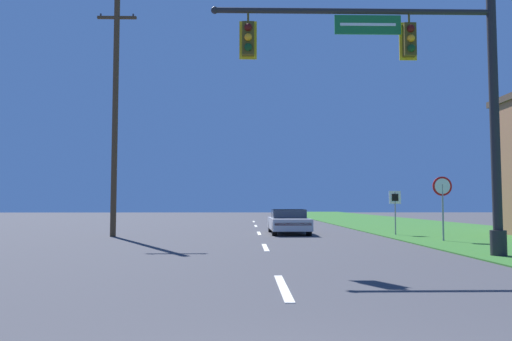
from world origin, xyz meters
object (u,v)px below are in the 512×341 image
signal_mast (427,90)px  stop_sign (442,194)px  car_ahead (289,221)px  route_sign_post (395,203)px  utility_pole_near (115,112)px

signal_mast → stop_sign: bearing=65.0°
car_ahead → stop_sign: size_ratio=1.75×
signal_mast → route_sign_post: 9.99m
stop_sign → signal_mast: bearing=-115.0°
signal_mast → stop_sign: (2.57, 5.50, -2.84)m
signal_mast → route_sign_post: (1.83, 9.29, -3.18)m
signal_mast → utility_pole_near: size_ratio=0.75×
car_ahead → stop_sign: (5.59, -5.27, 1.26)m
car_ahead → utility_pole_near: (-8.09, -1.96, 5.05)m
signal_mast → car_ahead: signal_mast is taller
car_ahead → utility_pole_near: size_ratio=0.40×
utility_pole_near → route_sign_post: bearing=2.1°
stop_sign → route_sign_post: bearing=101.0°
route_sign_post → car_ahead: bearing=163.0°
car_ahead → stop_sign: stop_sign is taller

